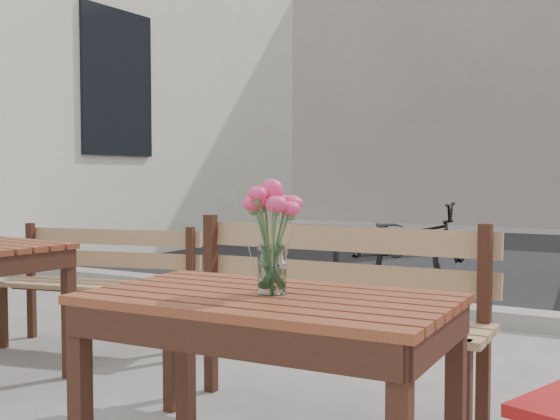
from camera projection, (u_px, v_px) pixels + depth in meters
name	position (u px, v px, depth m)	size (l,w,h in m)	color
street	(548.00, 282.00, 6.76)	(30.00, 8.12, 0.12)	black
main_table	(269.00, 331.00, 2.21)	(1.16, 0.71, 0.70)	maroon
main_bench	(327.00, 295.00, 3.08)	(1.46, 0.48, 0.90)	#9F7A52
main_vase	(272.00, 223.00, 2.20)	(0.20, 0.20, 0.36)	white
second_bench	(102.00, 271.00, 4.37)	(1.30, 0.64, 0.78)	#9F7A52
bicycle	(408.00, 243.00, 6.89)	(0.53, 1.53, 0.80)	black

